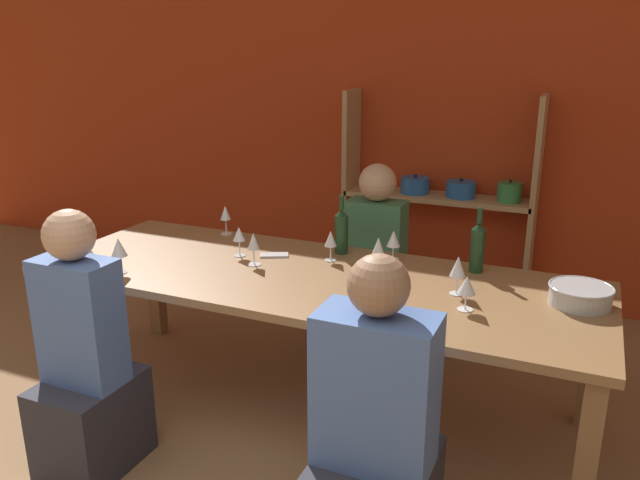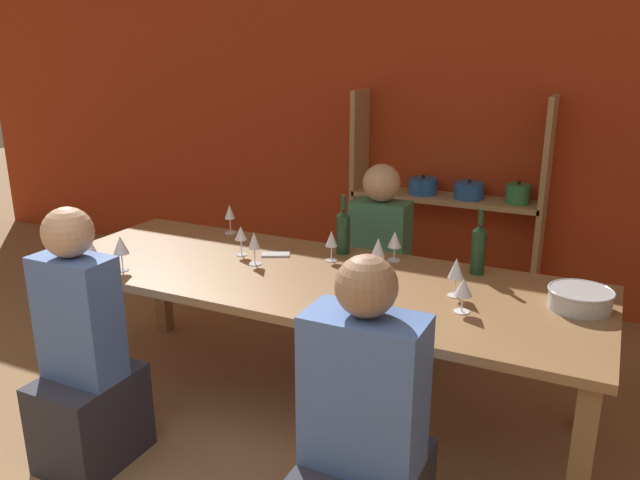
# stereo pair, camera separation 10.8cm
# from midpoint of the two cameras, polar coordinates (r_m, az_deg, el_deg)

# --- Properties ---
(wall_back_red) EXTENTS (8.80, 0.06, 2.70)m
(wall_back_red) POSITION_cam_midpoint_polar(r_m,az_deg,el_deg) (4.74, 6.49, 11.60)
(wall_back_red) COLOR #B23819
(wall_back_red) RESTS_ON ground_plane
(shelf_unit) EXTENTS (1.36, 0.30, 1.51)m
(shelf_unit) POSITION_cam_midpoint_polar(r_m,az_deg,el_deg) (4.59, 9.92, 1.52)
(shelf_unit) COLOR tan
(shelf_unit) RESTS_ON ground_plane
(dining_table) EXTENTS (2.76, 1.00, 0.74)m
(dining_table) POSITION_cam_midpoint_polar(r_m,az_deg,el_deg) (3.08, -1.76, -4.46)
(dining_table) COLOR olive
(dining_table) RESTS_ON ground_plane
(mixing_bowl) EXTENTS (0.27, 0.27, 0.09)m
(mixing_bowl) POSITION_cam_midpoint_polar(r_m,az_deg,el_deg) (2.90, 21.74, -4.65)
(mixing_bowl) COLOR #B7BABC
(mixing_bowl) RESTS_ON dining_table
(wine_bottle_green) EXTENTS (0.07, 0.07, 0.33)m
(wine_bottle_green) POSITION_cam_midpoint_polar(r_m,az_deg,el_deg) (3.14, 13.26, -0.57)
(wine_bottle_green) COLOR #19381E
(wine_bottle_green) RESTS_ON dining_table
(wine_bottle_dark) EXTENTS (0.07, 0.07, 0.32)m
(wine_bottle_dark) POSITION_cam_midpoint_polar(r_m,az_deg,el_deg) (3.34, 1.05, 0.88)
(wine_bottle_dark) COLOR #19381E
(wine_bottle_dark) RESTS_ON dining_table
(wine_glass_red_a) EXTENTS (0.08, 0.08, 0.18)m
(wine_glass_red_a) POSITION_cam_midpoint_polar(r_m,az_deg,el_deg) (3.21, -18.84, -0.72)
(wine_glass_red_a) COLOR white
(wine_glass_red_a) RESTS_ON dining_table
(wine_glass_red_b) EXTENTS (0.07, 0.07, 0.17)m
(wine_glass_red_b) POSITION_cam_midpoint_polar(r_m,az_deg,el_deg) (2.58, 4.06, -4.42)
(wine_glass_red_b) COLOR white
(wine_glass_red_b) RESTS_ON dining_table
(wine_glass_white_a) EXTENTS (0.07, 0.07, 0.18)m
(wine_glass_white_a) POSITION_cam_midpoint_polar(r_m,az_deg,el_deg) (3.06, 4.35, -0.75)
(wine_glass_white_a) COLOR white
(wine_glass_white_a) RESTS_ON dining_table
(wine_glass_empty_a) EXTENTS (0.08, 0.08, 0.15)m
(wine_glass_empty_a) POSITION_cam_midpoint_polar(r_m,az_deg,el_deg) (2.67, 12.14, -4.13)
(wine_glass_empty_a) COLOR white
(wine_glass_empty_a) RESTS_ON dining_table
(wine_glass_red_c) EXTENTS (0.08, 0.08, 0.14)m
(wine_glass_red_c) POSITION_cam_midpoint_polar(r_m,az_deg,el_deg) (3.53, -23.85, -0.18)
(wine_glass_red_c) COLOR white
(wine_glass_red_c) RESTS_ON dining_table
(wine_glass_red_d) EXTENTS (0.06, 0.06, 0.16)m
(wine_glass_red_d) POSITION_cam_midpoint_polar(r_m,az_deg,el_deg) (3.22, 0.02, 0.01)
(wine_glass_red_d) COLOR white
(wine_glass_red_d) RESTS_ON dining_table
(wine_glass_empty_b) EXTENTS (0.06, 0.06, 0.15)m
(wine_glass_empty_b) POSITION_cam_midpoint_polar(r_m,az_deg,el_deg) (3.32, -21.41, -0.78)
(wine_glass_empty_b) COLOR white
(wine_glass_empty_b) RESTS_ON dining_table
(wine_glass_empty_c) EXTENTS (0.07, 0.07, 0.17)m
(wine_glass_empty_c) POSITION_cam_midpoint_polar(r_m,az_deg,el_deg) (3.18, -7.07, -0.23)
(wine_glass_empty_c) COLOR white
(wine_glass_empty_c) RESTS_ON dining_table
(wine_glass_white_b) EXTENTS (0.06, 0.06, 0.16)m
(wine_glass_white_b) POSITION_cam_midpoint_polar(r_m,az_deg,el_deg) (3.32, -8.33, 0.43)
(wine_glass_white_b) COLOR white
(wine_glass_white_b) RESTS_ON dining_table
(wine_glass_empty_d) EXTENTS (0.07, 0.07, 0.17)m
(wine_glass_empty_d) POSITION_cam_midpoint_polar(r_m,az_deg,el_deg) (3.73, -9.46, 2.37)
(wine_glass_empty_d) COLOR white
(wine_glass_empty_d) RESTS_ON dining_table
(wine_glass_empty_e) EXTENTS (0.07, 0.07, 0.18)m
(wine_glass_empty_e) POSITION_cam_midpoint_polar(r_m,az_deg,el_deg) (2.83, 11.44, -2.48)
(wine_glass_empty_e) COLOR white
(wine_glass_empty_e) RESTS_ON dining_table
(wine_glass_empty_f) EXTENTS (0.07, 0.07, 0.16)m
(wine_glass_empty_f) POSITION_cam_midpoint_polar(r_m,az_deg,el_deg) (3.25, 5.79, 0.05)
(wine_glass_empty_f) COLOR white
(wine_glass_empty_f) RESTS_ON dining_table
(cell_phone) EXTENTS (0.17, 0.13, 0.01)m
(cell_phone) POSITION_cam_midpoint_polar(r_m,az_deg,el_deg) (3.34, -5.13, -1.38)
(cell_phone) COLOR silver
(cell_phone) RESTS_ON dining_table
(person_near_a) EXTENTS (0.41, 0.51, 1.18)m
(person_near_a) POSITION_cam_midpoint_polar(r_m,az_deg,el_deg) (2.32, 3.51, -19.16)
(person_near_a) COLOR #2D2D38
(person_near_a) RESTS_ON ground_plane
(person_far_a) EXTENTS (0.34, 0.43, 1.16)m
(person_far_a) POSITION_cam_midpoint_polar(r_m,az_deg,el_deg) (3.82, 4.23, -3.68)
(person_far_a) COLOR #2D2D38
(person_far_a) RESTS_ON ground_plane
(person_near_b) EXTENTS (0.35, 0.43, 1.19)m
(person_near_b) POSITION_cam_midpoint_polar(r_m,az_deg,el_deg) (2.95, -21.58, -11.41)
(person_near_b) COLOR #2D2D38
(person_near_b) RESTS_ON ground_plane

